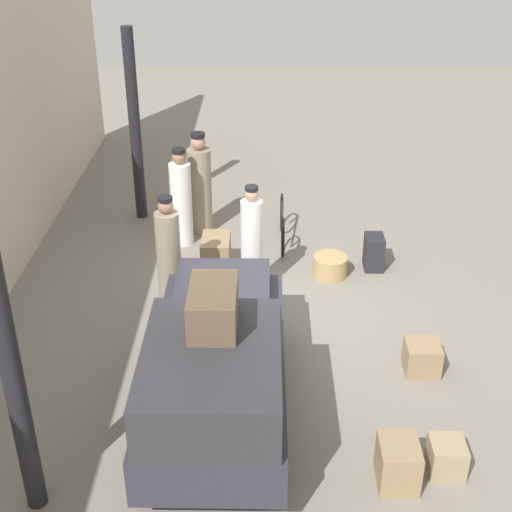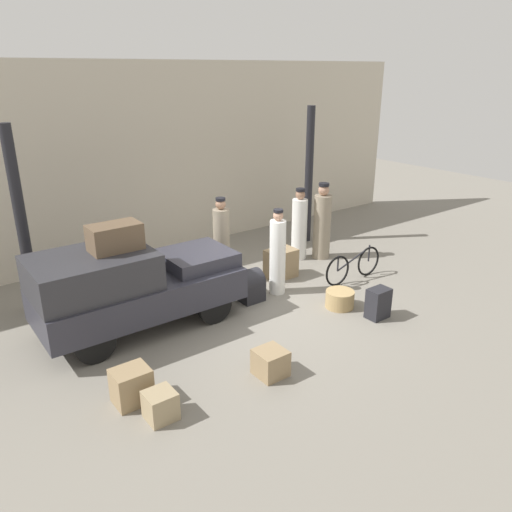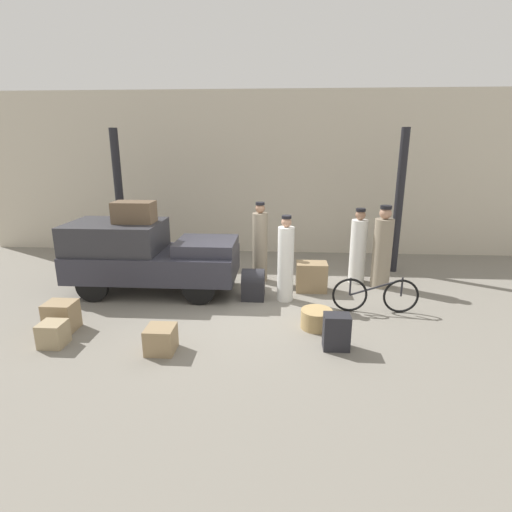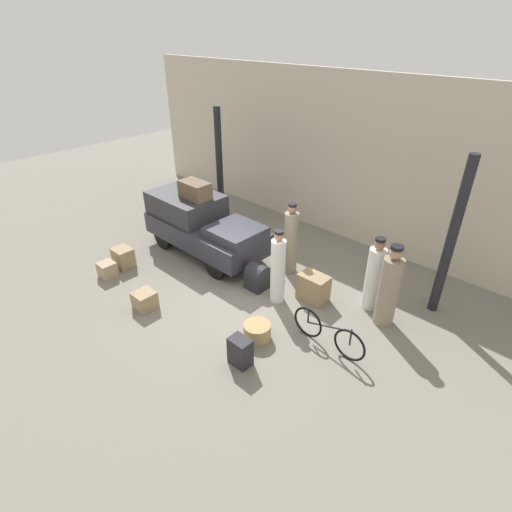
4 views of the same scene
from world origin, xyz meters
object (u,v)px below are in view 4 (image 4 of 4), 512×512
object	(u,v)px
conductor_in_dark_uniform	(374,277)
trunk_umber_medium	(123,257)
porter_standing_middle	(278,269)
trunk_wicker_pale	(145,300)
porter_carrying_trunk	(389,289)
suitcase_tan_flat	(107,270)
truck	(202,224)
trunk_on_truck_roof	(195,190)
suitcase_small_leather	(240,351)
suitcase_black_upright	(313,287)
porter_lifting_near_truck	(291,241)
trunk_barrel_dark	(258,277)
wicker_basket	(257,331)
bicycle	(328,333)

from	to	relation	value
conductor_in_dark_uniform	trunk_umber_medium	bearing A→B (deg)	-152.72
porter_standing_middle	trunk_wicker_pale	world-z (taller)	porter_standing_middle
porter_carrying_trunk	suitcase_tan_flat	xyz separation A→B (m)	(-5.82, -3.11, -0.64)
truck	suitcase_tan_flat	world-z (taller)	truck
suitcase_tan_flat	trunk_on_truck_roof	size ratio (longest dim) A/B	0.47
suitcase_small_leather	trunk_umber_medium	bearing A→B (deg)	175.68
porter_carrying_trunk	trunk_umber_medium	size ratio (longest dim) A/B	3.62
porter_standing_middle	conductor_in_dark_uniform	world-z (taller)	porter_standing_middle
suitcase_tan_flat	suitcase_small_leather	world-z (taller)	suitcase_small_leather
truck	porter_carrying_trunk	bearing A→B (deg)	6.89
suitcase_small_leather	suitcase_black_upright	bearing A→B (deg)	94.96
porter_carrying_trunk	trunk_on_truck_roof	bearing A→B (deg)	-173.35
porter_lifting_near_truck	conductor_in_dark_uniform	distance (m)	2.24
porter_lifting_near_truck	suitcase_tan_flat	bearing A→B (deg)	-133.19
conductor_in_dark_uniform	suitcase_small_leather	bearing A→B (deg)	-105.13
porter_standing_middle	trunk_barrel_dark	world-z (taller)	porter_standing_middle
porter_standing_middle	suitcase_black_upright	size ratio (longest dim) A/B	2.66
porter_standing_middle	trunk_on_truck_roof	world-z (taller)	trunk_on_truck_roof
trunk_umber_medium	suitcase_small_leather	size ratio (longest dim) A/B	0.89
wicker_basket	trunk_barrel_dark	world-z (taller)	trunk_barrel_dark
truck	wicker_basket	world-z (taller)	truck
bicycle	trunk_barrel_dark	world-z (taller)	bicycle
trunk_on_truck_roof	porter_standing_middle	bearing A→B (deg)	-6.06
porter_carrying_trunk	suitcase_tan_flat	bearing A→B (deg)	-151.91
suitcase_tan_flat	trunk_barrel_dark	size ratio (longest dim) A/B	0.62
porter_lifting_near_truck	truck	bearing A→B (deg)	-161.01
trunk_wicker_pale	trunk_barrel_dark	xyz separation A→B (m)	(1.27, 2.29, 0.09)
porter_carrying_trunk	conductor_in_dark_uniform	xyz separation A→B (m)	(-0.47, 0.28, -0.05)
wicker_basket	trunk_on_truck_roof	bearing A→B (deg)	156.93
porter_carrying_trunk	suitcase_black_upright	xyz separation A→B (m)	(-1.56, -0.37, -0.52)
suitcase_black_upright	trunk_on_truck_roof	world-z (taller)	trunk_on_truck_roof
conductor_in_dark_uniform	trunk_on_truck_roof	xyz separation A→B (m)	(-4.81, -0.89, 0.95)
truck	wicker_basket	size ratio (longest dim) A/B	6.42
suitcase_small_leather	trunk_on_truck_roof	distance (m)	4.79
wicker_basket	suitcase_small_leather	size ratio (longest dim) A/B	0.96
wicker_basket	trunk_barrel_dark	distance (m)	1.78
porter_standing_middle	porter_carrying_trunk	bearing A→B (deg)	24.07
porter_lifting_near_truck	trunk_barrel_dark	distance (m)	1.23
porter_lifting_near_truck	trunk_barrel_dark	xyz separation A→B (m)	(-0.08, -1.09, -0.56)
porter_carrying_trunk	suitcase_small_leather	world-z (taller)	porter_carrying_trunk
wicker_basket	suitcase_small_leather	xyz separation A→B (m)	(0.25, -0.72, 0.12)
trunk_wicker_pale	suitcase_black_upright	xyz separation A→B (m)	(2.50, 2.81, 0.11)
conductor_in_dark_uniform	trunk_umber_medium	world-z (taller)	conductor_in_dark_uniform
truck	suitcase_black_upright	size ratio (longest dim) A/B	5.32
porter_lifting_near_truck	suitcase_tan_flat	xyz separation A→B (m)	(-3.11, -3.31, -0.66)
suitcase_tan_flat	wicker_basket	bearing A→B (deg)	12.19
bicycle	suitcase_small_leather	xyz separation A→B (m)	(-0.91, -1.47, -0.06)
porter_lifting_near_truck	conductor_in_dark_uniform	bearing A→B (deg)	1.84
conductor_in_dark_uniform	trunk_wicker_pale	xyz separation A→B (m)	(-3.58, -3.46, -0.58)
truck	suitcase_black_upright	xyz separation A→B (m)	(3.54, 0.25, -0.51)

